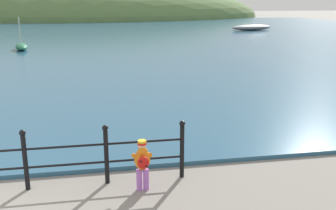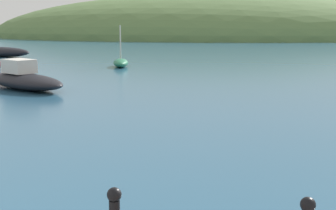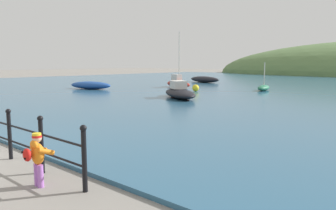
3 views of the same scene
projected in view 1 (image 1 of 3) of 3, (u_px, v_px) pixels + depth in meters
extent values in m
cube|color=#2D5B7A|center=(63.00, 37.00, 36.19)|extent=(80.00, 60.00, 0.10)
ellipsoid|color=#567542|center=(78.00, 17.00, 73.78)|extent=(69.26, 38.09, 13.30)
cylinder|color=black|center=(25.00, 163.00, 7.39)|extent=(0.09, 0.09, 1.10)
sphere|color=black|center=(22.00, 133.00, 7.24)|extent=(0.12, 0.12, 0.12)
cylinder|color=black|center=(106.00, 157.00, 7.66)|extent=(0.09, 0.09, 1.10)
sphere|color=black|center=(105.00, 128.00, 7.50)|extent=(0.12, 0.12, 0.12)
cylinder|color=black|center=(182.00, 152.00, 7.93)|extent=(0.09, 0.09, 1.10)
sphere|color=black|center=(182.00, 124.00, 7.77)|extent=(0.12, 0.12, 0.12)
cylinder|color=#AD66C6|center=(139.00, 180.00, 7.46)|extent=(0.11, 0.11, 0.42)
cylinder|color=#AD66C6|center=(146.00, 179.00, 7.48)|extent=(0.11, 0.11, 0.42)
ellipsoid|color=orange|center=(142.00, 160.00, 7.37)|extent=(0.30, 0.23, 0.40)
ellipsoid|color=orange|center=(142.00, 152.00, 7.26)|extent=(0.20, 0.12, 0.18)
cylinder|color=orange|center=(134.00, 156.00, 7.42)|extent=(0.10, 0.31, 0.19)
cylinder|color=orange|center=(149.00, 155.00, 7.46)|extent=(0.10, 0.31, 0.19)
sphere|color=beige|center=(142.00, 145.00, 7.29)|extent=(0.17, 0.17, 0.17)
cylinder|color=red|center=(142.00, 143.00, 7.28)|extent=(0.17, 0.17, 0.04)
cylinder|color=yellow|center=(142.00, 141.00, 7.27)|extent=(0.16, 0.16, 0.04)
ellipsoid|color=red|center=(143.00, 163.00, 7.18)|extent=(0.22, 0.13, 0.24)
sphere|color=black|center=(141.00, 162.00, 7.09)|extent=(0.04, 0.04, 0.04)
sphere|color=black|center=(146.00, 166.00, 7.13)|extent=(0.04, 0.04, 0.04)
ellipsoid|color=#287551|center=(21.00, 47.00, 26.82)|extent=(1.25, 2.34, 0.44)
cylinder|color=beige|center=(20.00, 30.00, 26.63)|extent=(0.07, 0.07, 1.78)
ellipsoid|color=gray|center=(252.00, 27.00, 43.19)|extent=(5.13, 2.59, 0.60)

